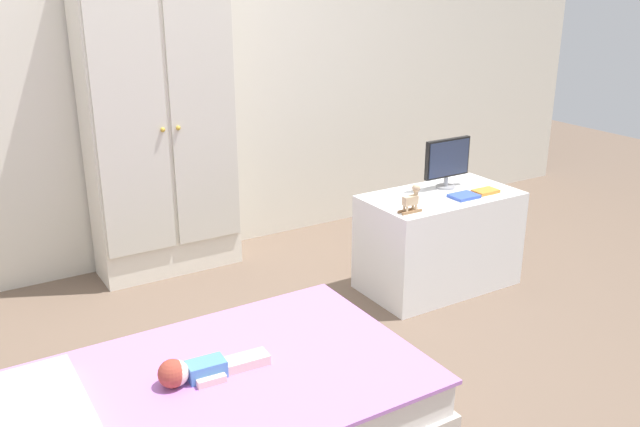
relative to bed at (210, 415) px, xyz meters
The scene contains 11 objects.
ground_plane 0.50m from the bed, 19.87° to the left, with size 10.00×10.00×0.02m, color brown.
back_wall 2.17m from the bed, 75.43° to the left, with size 6.40×0.05×2.70m, color silver.
bed is the anchor object (origin of this frame).
pillow 0.57m from the bed, behind, with size 0.32×0.64×0.06m, color silver.
doll 0.18m from the bed, 139.19° to the left, with size 0.39×0.14×0.10m.
wardrobe 1.75m from the bed, 75.13° to the left, with size 0.76×0.32×1.65m.
tv_stand 1.65m from the bed, 21.31° to the left, with size 0.79×0.44×0.50m, color white.
tv_monitor 1.84m from the bed, 22.47° to the left, with size 0.28×0.10×0.26m.
rocking_horse_toy 1.39m from the bed, 20.75° to the left, with size 0.11×0.04×0.13m.
book_blue 1.71m from the bed, 17.43° to the left, with size 0.14×0.11×0.02m, color blue.
book_orange 1.85m from the bed, 16.03° to the left, with size 0.13×0.08×0.02m, color orange.
Camera 1 is at (-1.17, -2.06, 1.57)m, focal length 38.45 mm.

